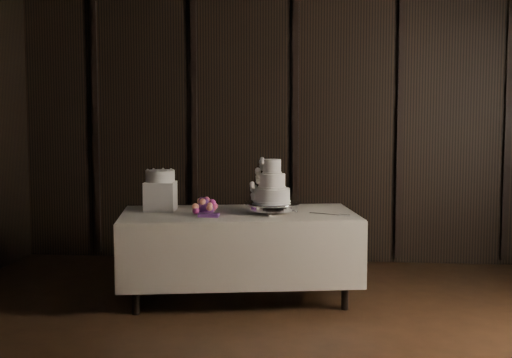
# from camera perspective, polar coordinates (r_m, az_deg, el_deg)

# --- Properties ---
(room) EXTENTS (6.08, 7.08, 3.08)m
(room) POSITION_cam_1_polar(r_m,az_deg,el_deg) (4.18, 0.86, 3.72)
(room) COLOR black
(room) RESTS_ON ground
(display_table) EXTENTS (2.15, 1.39, 0.76)m
(display_table) POSITION_cam_1_polar(r_m,az_deg,el_deg) (6.14, -1.40, -5.87)
(display_table) COLOR beige
(display_table) RESTS_ON ground
(cake_stand) EXTENTS (0.53, 0.53, 0.09)m
(cake_stand) POSITION_cam_1_polar(r_m,az_deg,el_deg) (6.06, 1.28, -2.32)
(cake_stand) COLOR silver
(cake_stand) RESTS_ON display_table
(wedding_cake) EXTENTS (0.34, 0.31, 0.37)m
(wedding_cake) POSITION_cam_1_polar(r_m,az_deg,el_deg) (6.02, 1.02, -0.54)
(wedding_cake) COLOR white
(wedding_cake) RESTS_ON cake_stand
(bouquet) EXTENTS (0.28, 0.38, 0.18)m
(bouquet) POSITION_cam_1_polar(r_m,az_deg,el_deg) (5.97, -4.09, -2.31)
(bouquet) COLOR #E04F7A
(bouquet) RESTS_ON display_table
(box_pedestal) EXTENTS (0.28, 0.28, 0.25)m
(box_pedestal) POSITION_cam_1_polar(r_m,az_deg,el_deg) (6.26, -7.65, -1.37)
(box_pedestal) COLOR white
(box_pedestal) RESTS_ON display_table
(small_cake) EXTENTS (0.33, 0.33, 0.10)m
(small_cake) POSITION_cam_1_polar(r_m,az_deg,el_deg) (6.24, -7.67, 0.23)
(small_cake) COLOR white
(small_cake) RESTS_ON box_pedestal
(cake_knife) EXTENTS (0.34, 0.18, 0.01)m
(cake_knife) POSITION_cam_1_polar(r_m,az_deg,el_deg) (5.99, 5.49, -2.81)
(cake_knife) COLOR silver
(cake_knife) RESTS_ON display_table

